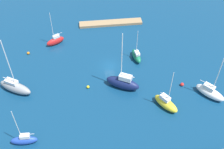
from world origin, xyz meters
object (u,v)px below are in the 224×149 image
sailboat_yellow_off_beacon (166,103)px  sailboat_white_near_pier (210,92)px  sailboat_blue_east_end (24,140)px  mooring_buoy_yellow (88,87)px  sailboat_green_west_end (136,56)px  sailboat_navy_along_channel (123,82)px  sailboat_red_outer_mooring (55,41)px  sailboat_gray_far_south (15,87)px  mooring_buoy_red (182,84)px  pier_dock (111,23)px  mooring_buoy_orange (28,53)px

sailboat_yellow_off_beacon → sailboat_white_near_pier: size_ratio=0.92×
sailboat_blue_east_end → mooring_buoy_yellow: 17.98m
sailboat_green_west_end → sailboat_blue_east_end: bearing=123.1°
sailboat_navy_along_channel → mooring_buoy_yellow: (7.77, -0.76, -1.23)m
sailboat_navy_along_channel → sailboat_white_near_pier: bearing=-166.1°
sailboat_red_outer_mooring → sailboat_navy_along_channel: size_ratio=0.66×
sailboat_gray_far_south → mooring_buoy_red: 37.25m
sailboat_blue_east_end → sailboat_white_near_pier: 39.40m
pier_dock → mooring_buoy_orange: pier_dock is taller
sailboat_white_near_pier → mooring_buoy_red: (4.92, -3.66, -0.76)m
sailboat_blue_east_end → sailboat_white_near_pier: sailboat_white_near_pier is taller
sailboat_yellow_off_beacon → mooring_buoy_orange: bearing=-159.2°
sailboat_yellow_off_beacon → sailboat_navy_along_channel: size_ratio=0.69×
mooring_buoy_orange → sailboat_navy_along_channel: bearing=146.7°
pier_dock → mooring_buoy_orange: size_ratio=26.41×
sailboat_blue_east_end → mooring_buoy_orange: 26.80m
sailboat_green_west_end → mooring_buoy_orange: 27.68m
sailboat_gray_far_south → mooring_buoy_yellow: size_ratio=20.62×
sailboat_red_outer_mooring → mooring_buoy_red: bearing=117.8°
sailboat_blue_east_end → sailboat_red_outer_mooring: size_ratio=0.97×
sailboat_white_near_pier → sailboat_red_outer_mooring: bearing=-164.3°
sailboat_green_west_end → sailboat_white_near_pier: (-13.49, 14.19, 0.14)m
sailboat_navy_along_channel → sailboat_yellow_off_beacon: bearing=169.2°
sailboat_red_outer_mooring → mooring_buoy_yellow: bearing=85.2°
pier_dock → sailboat_green_west_end: size_ratio=2.23×
sailboat_gray_far_south → sailboat_yellow_off_beacon: bearing=16.0°
pier_dock → sailboat_navy_along_channel: size_ratio=1.26×
mooring_buoy_red → sailboat_white_near_pier: bearing=143.3°
pier_dock → sailboat_white_near_pier: sailboat_white_near_pier is taller
mooring_buoy_red → mooring_buoy_orange: bearing=-23.8°
sailboat_blue_east_end → sailboat_green_west_end: bearing=-137.3°
sailboat_navy_along_channel → sailboat_green_west_end: size_ratio=1.77×
sailboat_navy_along_channel → mooring_buoy_red: bearing=-156.3°
sailboat_red_outer_mooring → sailboat_yellow_off_beacon: bearing=105.1°
pier_dock → mooring_buoy_red: bearing=115.8°
pier_dock → sailboat_yellow_off_beacon: 33.44m
sailboat_yellow_off_beacon → sailboat_green_west_end: sailboat_yellow_off_beacon is taller
sailboat_red_outer_mooring → mooring_buoy_orange: (6.91, 3.43, -0.78)m
sailboat_white_near_pier → sailboat_green_west_end: bearing=-176.7°
mooring_buoy_orange → mooring_buoy_yellow: mooring_buoy_orange is taller
sailboat_navy_along_channel → sailboat_white_near_pier: 18.99m
sailboat_red_outer_mooring → sailboat_white_near_pier: 40.76m
pier_dock → mooring_buoy_yellow: (8.14, 25.14, -0.01)m
sailboat_green_west_end → sailboat_gray_far_south: bearing=97.8°
pier_dock → sailboat_green_west_end: 17.11m
sailboat_blue_east_end → sailboat_red_outer_mooring: bearing=-97.1°
sailboat_blue_east_end → mooring_buoy_red: sailboat_blue_east_end is taller
sailboat_gray_far_south → mooring_buoy_red: size_ratio=17.34×
sailboat_white_near_pier → mooring_buoy_yellow: bearing=-142.2°
sailboat_green_west_end → sailboat_white_near_pier: bearing=-143.8°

